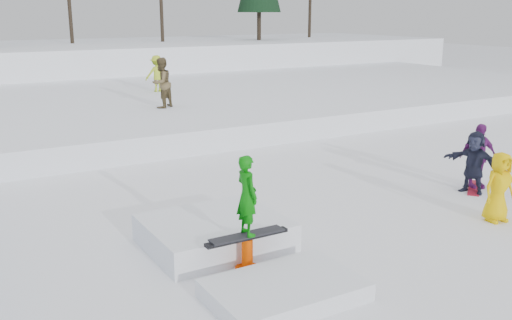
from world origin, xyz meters
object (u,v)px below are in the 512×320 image
walker_ygreen (157,74)px  spectator_yellow (499,187)px  spectator_dark (474,162)px  walker_olive (161,83)px  spectator_purple (478,156)px  jib_rail_feature (232,243)px

walker_ygreen → spectator_yellow: 18.01m
walker_ygreen → spectator_dark: (2.16, -16.32, -0.85)m
walker_olive → spectator_dark: walker_olive is taller
spectator_purple → walker_olive: bearing=131.4°
spectator_purple → spectator_dark: spectator_purple is taller
spectator_yellow → jib_rail_feature: bearing=176.4°
walker_ygreen → jib_rail_feature: size_ratio=0.38×
walker_olive → jib_rail_feature: (-3.46, -12.29, -1.47)m
spectator_yellow → spectator_dark: bearing=61.4°
walker_ygreen → spectator_yellow: size_ratio=1.09×
walker_olive → jib_rail_feature: 12.85m
spectator_purple → jib_rail_feature: bearing=-152.8°
walker_olive → spectator_dark: bearing=77.0°
walker_ygreen → spectator_yellow: walker_ygreen is taller
spectator_yellow → jib_rail_feature: size_ratio=0.35×
spectator_purple → spectator_yellow: size_ratio=1.09×
spectator_purple → spectator_yellow: (-1.64, -1.89, -0.07)m
spectator_purple → spectator_yellow: bearing=-109.2°
spectator_purple → spectator_yellow: spectator_purple is taller
jib_rail_feature → walker_ygreen: bearing=73.5°
spectator_purple → jib_rail_feature: 7.63m
walker_olive → spectator_dark: 12.42m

